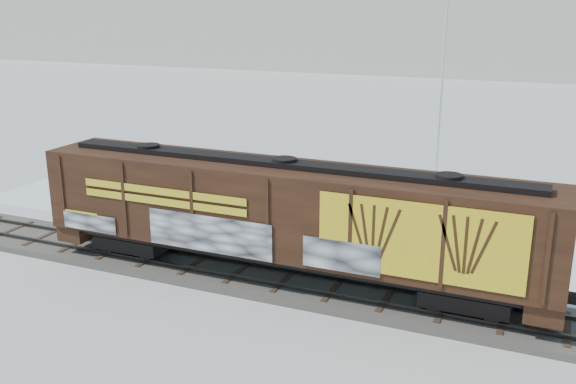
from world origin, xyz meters
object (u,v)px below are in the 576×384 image
at_px(car_dark, 423,235).
at_px(hopper_railcar, 284,213).
at_px(car_silver, 249,208).
at_px(car_white, 399,215).
at_px(flagpole, 442,110).

bearing_deg(car_dark, hopper_railcar, 142.75).
height_order(car_silver, car_white, car_silver).
distance_m(hopper_railcar, car_dark, 7.28).
bearing_deg(hopper_railcar, flagpole, 77.83).
bearing_deg(car_white, hopper_railcar, 179.67).
xyz_separation_m(hopper_railcar, car_white, (2.44, 8.08, -2.22)).
height_order(flagpole, car_dark, flagpole).
xyz_separation_m(hopper_railcar, car_silver, (-4.55, 6.06, -2.15)).
height_order(flagpole, car_silver, flagpole).
bearing_deg(hopper_railcar, car_white, 73.19).
bearing_deg(car_silver, flagpole, -30.56).
bearing_deg(flagpole, hopper_railcar, -102.17).
distance_m(hopper_railcar, car_silver, 7.87).
distance_m(flagpole, car_white, 7.56).
xyz_separation_m(car_silver, car_dark, (8.69, -0.48, -0.00)).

